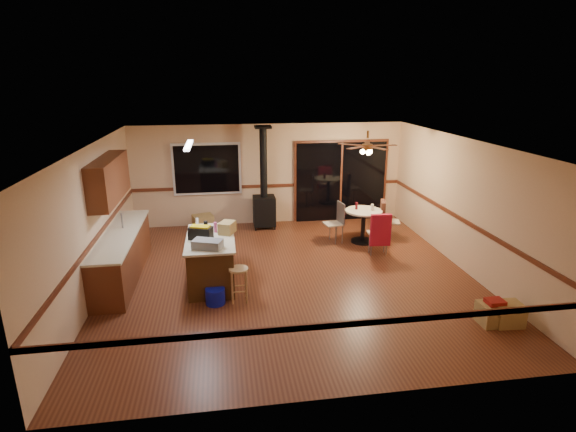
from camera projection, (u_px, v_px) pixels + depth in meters
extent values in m
plane|color=#5C2C19|center=(290.00, 277.00, 8.75)|extent=(7.00, 7.00, 0.00)
plane|color=silver|center=(291.00, 143.00, 7.98)|extent=(7.00, 7.00, 0.00)
plane|color=tan|center=(270.00, 174.00, 11.67)|extent=(7.00, 0.00, 7.00)
plane|color=tan|center=(338.00, 302.00, 5.06)|extent=(7.00, 0.00, 7.00)
plane|color=tan|center=(93.00, 222.00, 7.87)|extent=(0.00, 7.00, 7.00)
plane|color=tan|center=(465.00, 205.00, 8.86)|extent=(0.00, 7.00, 7.00)
cube|color=black|center=(207.00, 169.00, 11.34)|extent=(1.72, 0.10, 1.32)
cube|color=black|center=(341.00, 182.00, 11.97)|extent=(2.52, 0.10, 2.10)
cube|color=#5E2C18|center=(122.00, 256.00, 8.64)|extent=(0.60, 3.00, 0.86)
cube|color=beige|center=(120.00, 234.00, 8.51)|extent=(0.64, 3.04, 0.04)
cube|color=#5E2C18|center=(109.00, 179.00, 8.38)|extent=(0.35, 2.00, 0.80)
cube|color=#422610|center=(211.00, 261.00, 8.41)|extent=(0.80, 1.60, 0.86)
cube|color=beige|center=(210.00, 238.00, 8.28)|extent=(0.88, 1.68, 0.04)
cube|color=black|center=(264.00, 211.00, 11.47)|extent=(0.55, 0.50, 0.75)
cylinder|color=black|center=(263.00, 162.00, 11.09)|extent=(0.18, 0.18, 1.77)
cylinder|color=brown|center=(367.00, 147.00, 9.94)|extent=(0.24, 0.24, 0.10)
cylinder|color=brown|center=(368.00, 134.00, 9.86)|extent=(0.05, 0.05, 0.16)
sphere|color=#FFD88C|center=(367.00, 152.00, 9.97)|extent=(0.16, 0.16, 0.16)
cube|color=white|center=(189.00, 145.00, 8.02)|extent=(0.10, 1.20, 0.04)
cube|color=slate|center=(208.00, 244.00, 7.72)|extent=(0.56, 0.43, 0.15)
cube|color=black|center=(201.00, 233.00, 8.15)|extent=(0.46, 0.34, 0.23)
cube|color=gold|center=(200.00, 227.00, 8.11)|extent=(0.38, 0.28, 0.03)
cube|color=olive|center=(227.00, 228.00, 8.46)|extent=(0.36, 0.40, 0.22)
cylinder|color=black|center=(206.00, 228.00, 8.39)|extent=(0.08, 0.08, 0.26)
cylinder|color=#D84C8C|center=(215.00, 227.00, 8.51)|extent=(0.07, 0.07, 0.20)
cylinder|color=white|center=(197.00, 222.00, 8.89)|extent=(0.07, 0.07, 0.16)
cylinder|color=tan|center=(239.00, 284.00, 7.74)|extent=(0.42, 0.42, 0.61)
cylinder|color=#0D15C0|center=(215.00, 296.00, 7.68)|extent=(0.42, 0.42, 0.28)
cylinder|color=black|center=(362.00, 241.00, 10.60)|extent=(0.53, 0.53, 0.04)
cylinder|color=black|center=(363.00, 226.00, 10.49)|extent=(0.10, 0.10, 0.70)
cylinder|color=beige|center=(364.00, 211.00, 10.38)|extent=(0.86, 0.86, 0.04)
cylinder|color=#590C14|center=(357.00, 206.00, 10.42)|extent=(0.07, 0.07, 0.17)
cylinder|color=beige|center=(372.00, 207.00, 10.33)|extent=(0.08, 0.08, 0.15)
cube|color=tan|center=(333.00, 224.00, 10.47)|extent=(0.46, 0.46, 0.03)
cube|color=slate|center=(341.00, 213.00, 10.45)|extent=(0.10, 0.40, 0.50)
cube|color=tan|center=(377.00, 233.00, 9.83)|extent=(0.42, 0.42, 0.03)
cube|color=slate|center=(381.00, 225.00, 9.57)|extent=(0.40, 0.05, 0.50)
cube|color=#A81326|center=(381.00, 230.00, 9.58)|extent=(0.45, 0.13, 0.70)
cube|color=tan|center=(391.00, 222.00, 10.62)|extent=(0.50, 0.50, 0.03)
cube|color=slate|center=(384.00, 211.00, 10.57)|extent=(0.15, 0.39, 0.50)
cube|color=#47261B|center=(382.00, 215.00, 10.60)|extent=(0.22, 0.45, 0.70)
cube|color=olive|center=(203.00, 223.00, 11.37)|extent=(0.58, 0.51, 0.39)
cube|color=olive|center=(493.00, 314.00, 7.05)|extent=(0.45, 0.38, 0.34)
cube|color=olive|center=(507.00, 314.00, 7.03)|extent=(0.46, 0.40, 0.35)
cube|color=maroon|center=(495.00, 302.00, 6.99)|extent=(0.27, 0.23, 0.07)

